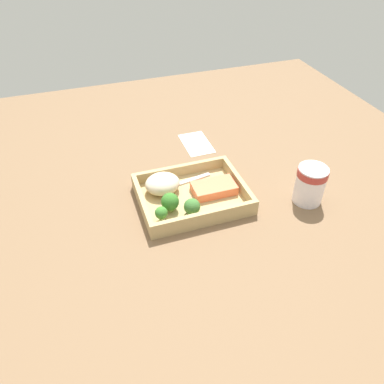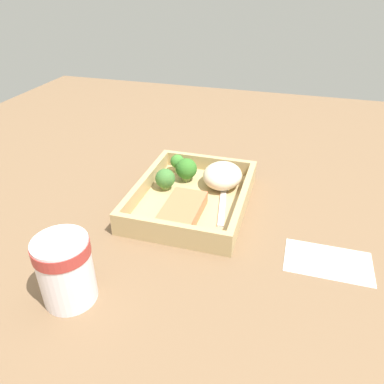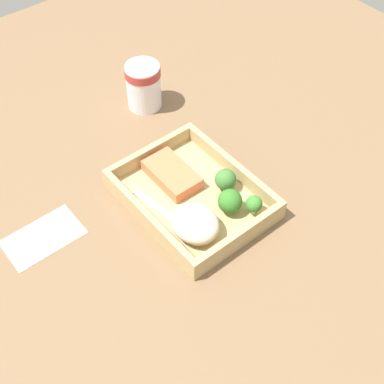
{
  "view_description": "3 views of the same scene",
  "coord_description": "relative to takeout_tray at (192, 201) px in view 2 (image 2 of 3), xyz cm",
  "views": [
    {
      "loc": [
        23.53,
        69.15,
        62.67
      ],
      "look_at": [
        0.0,
        0.0,
        2.7
      ],
      "focal_mm": 35.0,
      "sensor_mm": 36.0,
      "label": 1
    },
    {
      "loc": [
        -58.85,
        -17.3,
        39.98
      ],
      "look_at": [
        0.0,
        0.0,
        2.7
      ],
      "focal_mm": 35.0,
      "sensor_mm": 36.0,
      "label": 2
    },
    {
      "loc": [
        48.88,
        -39.75,
        75.75
      ],
      "look_at": [
        0.0,
        0.0,
        2.7
      ],
      "focal_mm": 50.0,
      "sensor_mm": 36.0,
      "label": 3
    }
  ],
  "objects": [
    {
      "name": "broccoli_floret_3",
      "position": [
        2.1,
        6.19,
        2.91
      ],
      "size": [
        3.98,
        3.98,
        4.37
      ],
      "color": "#86A85A",
      "rests_on": "takeout_tray"
    },
    {
      "name": "takeout_tray",
      "position": [
        0.0,
        0.0,
        0.0
      ],
      "size": [
        26.86,
        20.93,
        1.2
      ],
      "primitive_type": "cube",
      "color": "tan",
      "rests_on": "ground_plane"
    },
    {
      "name": "receipt_slip",
      "position": [
        -10.08,
        -25.29,
        -0.48
      ],
      "size": [
        8.07,
        13.35,
        0.24
      ],
      "primitive_type": "cube",
      "rotation": [
        0.0,
        0.0,
        0.0
      ],
      "color": "white",
      "rests_on": "ground_plane"
    },
    {
      "name": "paper_cup",
      "position": [
        -27.83,
        9.46,
        5.01
      ],
      "size": [
        7.51,
        7.51,
        10.02
      ],
      "color": "white",
      "rests_on": "ground_plane"
    },
    {
      "name": "tray_rim",
      "position": [
        0.0,
        0.0,
        2.14
      ],
      "size": [
        26.86,
        20.93,
        3.08
      ],
      "color": "tan",
      "rests_on": "takeout_tray"
    },
    {
      "name": "broccoli_floret_2",
      "position": [
        9.65,
        6.14,
        3.04
      ],
      "size": [
        3.0,
        3.0,
        4.07
      ],
      "color": "#7DA45F",
      "rests_on": "takeout_tray"
    },
    {
      "name": "ground_plane",
      "position": [
        0.0,
        0.0,
        -1.6
      ],
      "size": [
        160.0,
        160.0,
        2.0
      ],
      "primitive_type": "cube",
      "color": "brown"
    },
    {
      "name": "salmon_fillet",
      "position": [
        -5.95,
        0.25,
        1.8
      ],
      "size": [
        11.12,
        6.51,
        2.4
      ],
      "primitive_type": "cube",
      "rotation": [
        0.0,
        0.0,
        -0.01
      ],
      "color": "#F07148",
      "rests_on": "takeout_tray"
    },
    {
      "name": "mashed_potatoes",
      "position": [
        6.44,
        -4.53,
        3.02
      ],
      "size": [
        8.96,
        7.84,
        4.84
      ],
      "primitive_type": "ellipsoid",
      "color": "beige",
      "rests_on": "takeout_tray"
    },
    {
      "name": "broccoli_floret_1",
      "position": [
        6.66,
        3.17,
        3.22
      ],
      "size": [
        4.4,
        4.4,
        4.92
      ],
      "color": "#809854",
      "rests_on": "takeout_tray"
    },
    {
      "name": "fork",
      "position": [
        1.33,
        -5.85,
        0.82
      ],
      "size": [
        15.86,
        4.24,
        0.44
      ],
      "color": "silver",
      "rests_on": "takeout_tray"
    }
  ]
}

